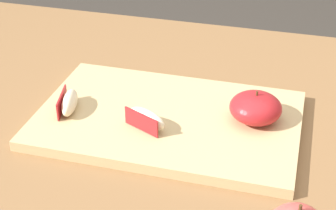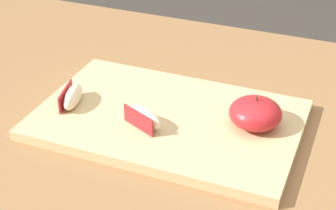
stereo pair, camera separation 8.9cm
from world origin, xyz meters
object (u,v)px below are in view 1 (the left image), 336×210
(cutting_board, at_px, (168,120))
(apple_wedge_right, at_px, (69,102))
(apple_half_skin_up, at_px, (256,108))
(apple_wedge_back, at_px, (146,119))

(cutting_board, distance_m, apple_wedge_right, 0.17)
(apple_half_skin_up, bearing_deg, apple_wedge_back, -157.69)
(apple_wedge_right, bearing_deg, cutting_board, 10.36)
(apple_wedge_right, height_order, apple_wedge_back, same)
(cutting_board, height_order, apple_wedge_back, apple_wedge_back)
(apple_half_skin_up, height_order, apple_wedge_back, apple_half_skin_up)
(apple_wedge_right, bearing_deg, apple_wedge_back, -5.60)
(apple_wedge_right, distance_m, apple_wedge_back, 0.14)
(apple_half_skin_up, distance_m, apple_wedge_back, 0.18)
(cutting_board, bearing_deg, apple_half_skin_up, 9.62)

